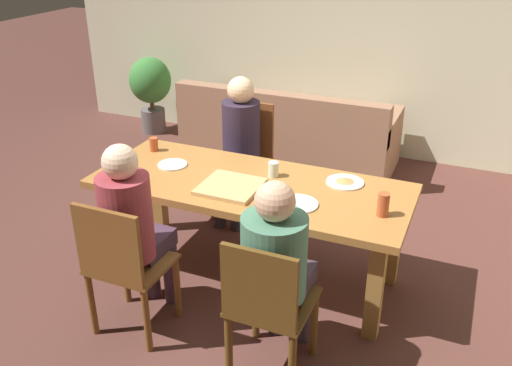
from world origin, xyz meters
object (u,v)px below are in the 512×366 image
Objects in this scene: chair_0 at (246,154)px; person_0 at (239,139)px; plate_1 at (345,182)px; couch at (288,136)px; drinking_glass_0 at (383,205)px; chair_1 at (122,264)px; drinking_glass_1 at (154,144)px; plate_2 at (172,165)px; person_1 at (133,222)px; plate_0 at (297,204)px; drinking_glass_2 at (273,169)px; person_2 at (277,260)px; pizza_box_0 at (230,187)px; potted_plant at (151,87)px; chair_2 at (267,306)px; dining_table at (250,196)px.

person_0 reaches higher than chair_0.
couch is at bearing 120.51° from plate_1.
plate_1 is 0.47m from drinking_glass_0.
chair_1 is at bearing -132.51° from plate_1.
plate_1 is 2.42× the size of drinking_glass_1.
drinking_glass_1 is at bearing 112.76° from chair_1.
chair_0 is 4.50× the size of plate_2.
person_1 reaches higher than drinking_glass_1.
drinking_glass_0 is (1.33, -1.00, 0.28)m from chair_0.
drinking_glass_2 is (-0.29, 0.33, 0.05)m from plate_0.
plate_0 is 2.36m from couch.
person_2 reaches higher than drinking_glass_2.
plate_0 is (0.48, -0.04, -0.01)m from pizza_box_0.
chair_1 is 1.56m from drinking_glass_0.
chair_0 is 1.06× the size of potted_plant.
couch reaches higher than drinking_glass_1.
drinking_glass_2 is (-0.37, 0.88, 0.09)m from person_2.
chair_2 is 3.49× the size of plate_0.
dining_table is 2.07m from couch.
chair_0 is at bearing -89.31° from couch.
person_2 is at bearing -67.17° from drinking_glass_2.
person_1 is 8.42× the size of drinking_glass_0.
person_2 is (0.00, 0.14, 0.21)m from chair_2.
drinking_glass_2 is at bearing 162.11° from drinking_glass_0.
drinking_glass_1 reaches higher than plate_2.
person_0 is 1.74m from person_2.
chair_0 is at bearing 108.77° from pizza_box_0.
chair_1 is at bearing -117.80° from drinking_glass_2.
person_2 is 0.96m from drinking_glass_2.
plate_0 is at bearing -114.47° from plate_1.
plate_0 is 0.29× the size of potted_plant.
potted_plant is (-2.17, 2.38, -0.19)m from pizza_box_0.
drinking_glass_1 reaches higher than plate_0.
drinking_glass_2 is at bearing 8.90° from plate_2.
person_0 is at bearing -90.00° from chair_0.
dining_table is 1.00m from chair_2.
person_1 is at bearing -58.50° from potted_plant.
drinking_glass_0 is 3.94m from potted_plant.
pizza_box_0 is at bearing 175.13° from plate_0.
drinking_glass_2 reaches higher than plate_2.
person_2 is at bearing -56.80° from dining_table.
chair_2 is at bearing -48.73° from potted_plant.
potted_plant is (-1.81, 0.26, 0.26)m from couch.
drinking_glass_0 is (1.33, -0.85, 0.09)m from person_0.
dining_table is at bearing -77.36° from couch.
couch is at bearing 122.77° from drinking_glass_0.
person_0 reaches higher than chair_1.
chair_2 is at bearing -61.11° from dining_table.
plate_2 is at bearing 176.29° from dining_table.
person_0 is 0.81m from drinking_glass_2.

